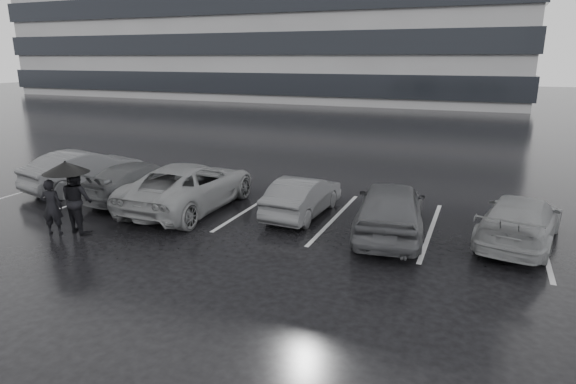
% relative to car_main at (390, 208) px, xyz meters
% --- Properties ---
extents(ground, '(160.00, 160.00, 0.00)m').
position_rel_car_main_xyz_m(ground, '(-2.37, -1.72, -0.75)').
color(ground, black).
rests_on(ground, ground).
extents(car_main, '(2.33, 4.59, 1.50)m').
position_rel_car_main_xyz_m(car_main, '(0.00, 0.00, 0.00)').
color(car_main, black).
rests_on(car_main, ground).
extents(car_west_a, '(1.39, 3.66, 1.19)m').
position_rel_car_main_xyz_m(car_west_a, '(-2.78, 0.69, -0.15)').
color(car_west_a, '#2C2C2E').
rests_on(car_west_a, ground).
extents(car_west_b, '(2.48, 5.29, 1.46)m').
position_rel_car_main_xyz_m(car_west_b, '(-6.34, -0.01, -0.02)').
color(car_west_b, '#535356').
rests_on(car_west_b, ground).
extents(car_west_c, '(2.31, 4.54, 1.26)m').
position_rel_car_main_xyz_m(car_west_c, '(-8.46, 0.29, -0.12)').
color(car_west_c, black).
rests_on(car_west_c, ground).
extents(car_west_d, '(2.46, 4.52, 1.41)m').
position_rel_car_main_xyz_m(car_west_d, '(-11.22, 0.53, -0.04)').
color(car_west_d, '#2C2C2E').
rests_on(car_west_d, ground).
extents(car_east, '(2.48, 4.50, 1.24)m').
position_rel_car_main_xyz_m(car_east, '(3.22, 0.68, -0.13)').
color(car_east, '#535356').
rests_on(car_east, ground).
extents(pedestrian_left, '(0.66, 0.57, 1.54)m').
position_rel_car_main_xyz_m(pedestrian_left, '(-8.47, -3.44, 0.02)').
color(pedestrian_left, black).
rests_on(pedestrian_left, ground).
extents(pedestrian_right, '(1.01, 0.86, 1.81)m').
position_rel_car_main_xyz_m(pedestrian_right, '(-7.97, -3.02, 0.15)').
color(pedestrian_right, black).
rests_on(pedestrian_right, ground).
extents(umbrella, '(1.20, 1.20, 2.03)m').
position_rel_car_main_xyz_m(umbrella, '(-8.06, -3.19, 1.10)').
color(umbrella, black).
rests_on(umbrella, ground).
extents(stall_stripes, '(19.72, 5.00, 0.00)m').
position_rel_car_main_xyz_m(stall_stripes, '(-3.17, 0.78, -0.75)').
color(stall_stripes, '#B1B1B4').
rests_on(stall_stripes, ground).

